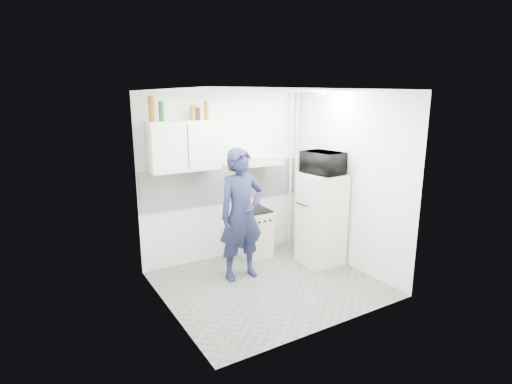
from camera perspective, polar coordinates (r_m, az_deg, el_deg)
floor at (r=5.67m, az=1.80°, el=-12.98°), size 2.80×2.80×0.00m
ceiling at (r=5.08m, az=2.03°, el=14.32°), size 2.80×2.80×0.00m
wall_back at (r=6.28m, az=-4.28°, el=2.19°), size 2.80×0.00×2.80m
wall_left at (r=4.64m, az=-12.80°, el=-2.16°), size 0.00×2.60×2.60m
wall_right at (r=6.08m, az=13.08°, el=1.49°), size 0.00×2.60×2.60m
person at (r=5.56m, az=-2.10°, el=-3.25°), size 0.68×0.44×1.85m
stove at (r=6.49m, az=-0.24°, el=-5.92°), size 0.46×0.46×0.74m
fridge at (r=6.20m, az=9.28°, el=-3.81°), size 0.64×0.64×1.41m
stove_top at (r=6.37m, az=-0.24°, el=-2.64°), size 0.45×0.45×0.03m
saucepan at (r=6.33m, az=-1.03°, el=-2.21°), size 0.16×0.16×0.09m
microwave at (r=6.00m, az=9.59°, el=4.14°), size 0.65×0.49×0.33m
bottle_a at (r=5.57m, az=-14.72°, el=11.43°), size 0.08×0.08×0.33m
bottle_b at (r=5.61m, az=-13.39°, el=11.16°), size 0.07×0.07×0.27m
canister_a at (r=5.77m, az=-9.01°, el=11.11°), size 0.08×0.08×0.21m
canister_b at (r=5.79m, az=-8.43°, el=11.01°), size 0.10×0.10×0.18m
bottle_e at (r=5.85m, az=-7.10°, el=11.49°), size 0.07×0.07×0.27m
upper_cabinet at (r=5.74m, az=-10.31°, el=6.51°), size 1.00×0.35×0.70m
range_hood at (r=6.24m, az=0.43°, el=4.66°), size 0.60×0.50×0.14m
backsplash at (r=6.29m, az=-4.20°, el=1.27°), size 2.74×0.03×0.60m
pipe_a at (r=6.89m, az=5.74°, el=3.15°), size 0.05×0.05×2.60m
pipe_b at (r=6.82m, az=4.93°, el=3.06°), size 0.04×0.04×2.60m
ceiling_spot_fixture at (r=5.84m, az=9.43°, el=13.74°), size 0.10×0.10×0.02m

